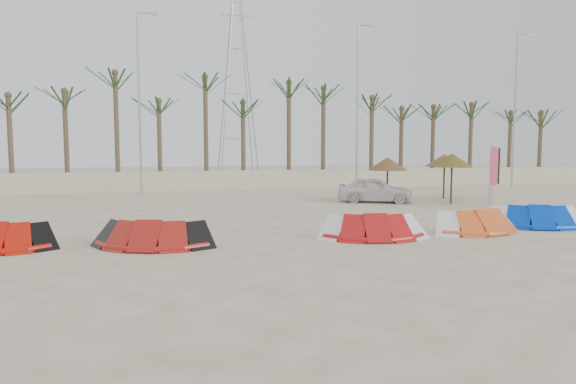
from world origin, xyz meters
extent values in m
plane|color=beige|center=(0.00, 0.00, 0.00)|extent=(120.00, 120.00, 0.00)
cube|color=beige|center=(0.00, 22.00, 0.65)|extent=(60.00, 0.30, 1.30)
cylinder|color=brown|center=(-14.00, 23.50, 3.25)|extent=(0.32, 0.32, 6.50)
ellipsoid|color=#194719|center=(-14.00, 23.50, 6.50)|extent=(4.00, 4.00, 2.40)
cylinder|color=brown|center=(-4.00, 23.50, 3.25)|extent=(0.32, 0.32, 6.50)
ellipsoid|color=#194719|center=(-4.00, 23.50, 6.50)|extent=(4.00, 4.00, 2.40)
cylinder|color=brown|center=(6.00, 23.50, 3.25)|extent=(0.32, 0.32, 6.50)
ellipsoid|color=#194719|center=(6.00, 23.50, 6.50)|extent=(4.00, 4.00, 2.40)
cylinder|color=brown|center=(16.00, 23.50, 3.25)|extent=(0.32, 0.32, 6.50)
ellipsoid|color=#194719|center=(16.00, 23.50, 6.50)|extent=(4.00, 4.00, 2.40)
cylinder|color=brown|center=(24.00, 23.50, 3.25)|extent=(0.32, 0.32, 6.50)
ellipsoid|color=#194719|center=(24.00, 23.50, 6.50)|extent=(4.00, 4.00, 2.40)
cylinder|color=#A5A8AD|center=(-6.00, 20.00, 5.50)|extent=(0.14, 0.14, 11.00)
cylinder|color=#A5A8AD|center=(-5.50, 20.00, 10.90)|extent=(1.00, 0.08, 0.08)
cube|color=#A5A8AD|center=(-5.00, 20.00, 10.85)|extent=(0.35, 0.14, 0.10)
cylinder|color=#A5A8AD|center=(8.00, 20.00, 5.50)|extent=(0.14, 0.14, 11.00)
cylinder|color=#A5A8AD|center=(8.50, 20.00, 10.90)|extent=(1.00, 0.08, 0.08)
cube|color=#A5A8AD|center=(9.00, 20.00, 10.85)|extent=(0.35, 0.14, 0.10)
cylinder|color=#A5A8AD|center=(20.00, 20.00, 5.50)|extent=(0.14, 0.14, 11.00)
cylinder|color=#A5A8AD|center=(20.50, 20.00, 10.90)|extent=(1.00, 0.08, 0.08)
cube|color=#A5A8AD|center=(21.00, 20.00, 10.85)|extent=(0.35, 0.14, 0.10)
cylinder|color=#BD1407|center=(-9.16, 3.58, 0.10)|extent=(2.76, 0.50, 0.20)
cube|color=black|center=(-7.92, 3.68, 0.25)|extent=(0.71, 1.16, 0.40)
cylinder|color=#A11913|center=(-4.85, 3.10, 0.10)|extent=(3.21, 1.22, 0.20)
cube|color=black|center=(-6.35, 3.20, 0.25)|extent=(0.91, 1.23, 0.40)
cube|color=black|center=(-3.36, 3.20, 0.25)|extent=(0.91, 1.23, 0.40)
cylinder|color=red|center=(2.14, 2.89, 0.10)|extent=(3.14, 0.72, 0.20)
cube|color=white|center=(0.72, 2.99, 0.25)|extent=(0.78, 1.18, 0.40)
cube|color=white|center=(3.56, 2.99, 0.25)|extent=(0.78, 1.18, 0.40)
cylinder|color=orange|center=(6.18, 3.16, 0.10)|extent=(3.07, 0.74, 0.20)
cube|color=white|center=(4.79, 3.26, 0.25)|extent=(0.79, 1.19, 0.40)
cube|color=white|center=(7.56, 3.26, 0.25)|extent=(0.79, 1.19, 0.40)
cylinder|color=#0137BC|center=(8.99, 3.76, 0.10)|extent=(3.11, 1.35, 0.20)
cube|color=white|center=(7.53, 3.86, 0.25)|extent=(0.95, 1.24, 0.40)
cube|color=white|center=(10.46, 3.86, 0.25)|extent=(0.95, 1.24, 0.40)
cylinder|color=#4C331E|center=(7.08, 12.92, 1.15)|extent=(0.10, 0.10, 2.30)
cone|color=brown|center=(7.08, 12.92, 2.05)|extent=(2.12, 2.12, 0.70)
cylinder|color=#4C331E|center=(9.86, 11.18, 1.26)|extent=(0.10, 0.10, 2.52)
cone|color=brown|center=(9.86, 11.18, 2.27)|extent=(2.13, 2.13, 0.70)
cylinder|color=#4C331E|center=(10.91, 13.73, 1.22)|extent=(0.10, 0.10, 2.43)
cone|color=brown|center=(10.91, 13.73, 2.18)|extent=(2.21, 2.21, 0.70)
cylinder|color=#A5A8AD|center=(12.15, 11.28, 1.56)|extent=(0.04, 0.04, 3.11)
cube|color=#FF437F|center=(12.37, 11.28, 1.93)|extent=(0.42, 0.07, 2.02)
cylinder|color=#A5A8AD|center=(12.99, 12.27, 1.52)|extent=(0.04, 0.04, 3.05)
cube|color=black|center=(13.21, 12.27, 1.89)|extent=(0.42, 0.05, 1.98)
imported|color=white|center=(6.34, 12.82, 0.67)|extent=(4.23, 3.04, 1.34)
camera|label=1|loc=(-4.32, -12.59, 3.08)|focal=32.00mm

